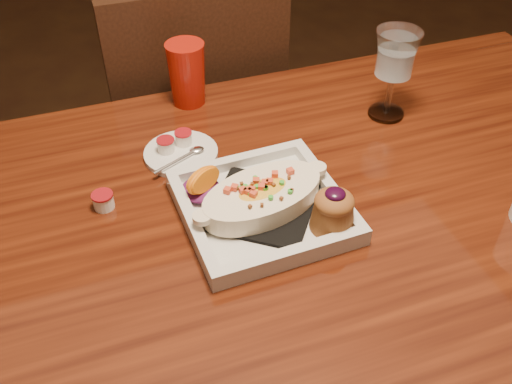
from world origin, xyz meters
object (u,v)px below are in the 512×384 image
object	(u,v)px
chair_far	(195,132)
goblet	(395,59)
plate	(269,202)
table	(287,267)
saucer	(179,151)
red_tumbler	(187,74)

from	to	relation	value
chair_far	goblet	xyz separation A→B (m)	(0.29, -0.41, 0.36)
chair_far	plate	distance (m)	0.66
table	goblet	distance (m)	0.43
table	goblet	bearing A→B (deg)	37.24
saucer	red_tumbler	distance (m)	0.19
table	red_tumbler	size ratio (longest dim) A/B	11.93
table	red_tumbler	world-z (taller)	red_tumbler
table	chair_far	size ratio (longest dim) A/B	1.61
red_tumbler	plate	bearing A→B (deg)	-84.57
plate	saucer	distance (m)	0.22
chair_far	red_tumbler	distance (m)	0.39
saucer	red_tumbler	bearing A→B (deg)	69.98
table	chair_far	xyz separation A→B (m)	(-0.00, 0.63, -0.15)
goblet	red_tumbler	xyz separation A→B (m)	(-0.35, 0.17, -0.06)
plate	table	bearing A→B (deg)	-59.50
red_tumbler	chair_far	bearing A→B (deg)	76.63
table	chair_far	bearing A→B (deg)	90.00
goblet	red_tumbler	size ratio (longest dim) A/B	1.38
plate	red_tumbler	world-z (taller)	red_tumbler
chair_far	saucer	world-z (taller)	chair_far
chair_far	red_tumbler	bearing A→B (deg)	76.63
plate	saucer	xyz separation A→B (m)	(-0.10, 0.20, -0.02)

